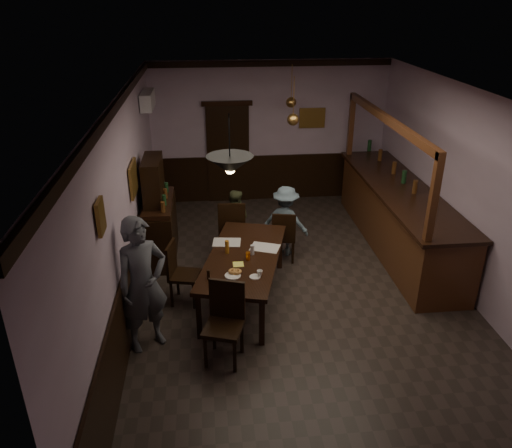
{
  "coord_description": "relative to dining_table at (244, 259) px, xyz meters",
  "views": [
    {
      "loc": [
        -1.35,
        -6.38,
        4.24
      ],
      "look_at": [
        -0.68,
        0.19,
        1.15
      ],
      "focal_mm": 35.0,
      "sensor_mm": 36.0,
      "label": 1
    }
  ],
  "objects": [
    {
      "name": "room",
      "position": [
        0.88,
        0.01,
        0.81
      ],
      "size": [
        5.01,
        8.01,
        3.01
      ],
      "color": "#2D2621",
      "rests_on": "ground"
    },
    {
      "name": "dining_table",
      "position": [
        0.0,
        0.0,
        0.0
      ],
      "size": [
        1.53,
        2.38,
        0.75
      ],
      "rotation": [
        0.0,
        0.0,
        -0.26
      ],
      "color": "black",
      "rests_on": "ground"
    },
    {
      "name": "chair_far_left",
      "position": [
        -0.09,
        1.33,
        -0.1
      ],
      "size": [
        0.5,
        0.5,
        1.06
      ],
      "rotation": [
        0.0,
        0.0,
        3.06
      ],
      "color": "black",
      "rests_on": "ground"
    },
    {
      "name": "chair_far_right",
      "position": [
        0.77,
        1.11,
        -0.18
      ],
      "size": [
        0.47,
        0.47,
        0.92
      ],
      "rotation": [
        0.0,
        0.0,
        2.95
      ],
      "color": "black",
      "rests_on": "ground"
    },
    {
      "name": "chair_near",
      "position": [
        -0.33,
        -1.27,
        -0.11
      ],
      "size": [
        0.57,
        0.57,
        1.05
      ],
      "rotation": [
        0.0,
        0.0,
        -0.31
      ],
      "color": "black",
      "rests_on": "ground"
    },
    {
      "name": "chair_side",
      "position": [
        -0.95,
        0.04,
        -0.16
      ],
      "size": [
        0.5,
        0.5,
        0.96
      ],
      "rotation": [
        0.0,
        0.0,
        1.34
      ],
      "color": "black",
      "rests_on": "ground"
    },
    {
      "name": "person_standing",
      "position": [
        -1.34,
        -0.94,
        0.23
      ],
      "size": [
        0.8,
        0.72,
        1.83
      ],
      "primitive_type": "imported",
      "rotation": [
        0.0,
        0.0,
        0.56
      ],
      "color": "#50545C",
      "rests_on": "ground"
    },
    {
      "name": "person_seated_left",
      "position": [
        -0.04,
        1.61,
        -0.12
      ],
      "size": [
        0.63,
        0.54,
        1.14
      ],
      "primitive_type": "imported",
      "rotation": [
        0.0,
        0.0,
        2.93
      ],
      "color": "#4C5533",
      "rests_on": "ground"
    },
    {
      "name": "person_seated_right",
      "position": [
        0.83,
        1.38,
        -0.06
      ],
      "size": [
        0.94,
        0.79,
        1.26
      ],
      "primitive_type": "imported",
      "rotation": [
        0.0,
        0.0,
        2.65
      ],
      "color": "slate",
      "rests_on": "ground"
    },
    {
      "name": "newspaper_left",
      "position": [
        -0.23,
        0.43,
        0.07
      ],
      "size": [
        0.45,
        0.35,
        0.01
      ],
      "primitive_type": "cube",
      "rotation": [
        0.0,
        0.0,
        -0.12
      ],
      "color": "silver",
      "rests_on": "dining_table"
    },
    {
      "name": "newspaper_right",
      "position": [
        0.34,
        0.2,
        0.07
      ],
      "size": [
        0.5,
        0.43,
        0.01
      ],
      "primitive_type": "cube",
      "rotation": [
        0.0,
        0.0,
        -0.37
      ],
      "color": "silver",
      "rests_on": "dining_table"
    },
    {
      "name": "napkin",
      "position": [
        -0.1,
        -0.26,
        0.07
      ],
      "size": [
        0.18,
        0.18,
        0.0
      ],
      "primitive_type": "cube",
      "rotation": [
        0.0,
        0.0,
        -0.26
      ],
      "color": "#FFFE5D",
      "rests_on": "dining_table"
    },
    {
      "name": "saucer",
      "position": [
        0.1,
        -0.63,
        0.07
      ],
      "size": [
        0.15,
        0.15,
        0.01
      ],
      "primitive_type": "cylinder",
      "color": "white",
      "rests_on": "dining_table"
    },
    {
      "name": "coffee_cup",
      "position": [
        0.17,
        -0.6,
        0.11
      ],
      "size": [
        0.1,
        0.1,
        0.07
      ],
      "primitive_type": "imported",
      "rotation": [
        0.0,
        0.0,
        -0.26
      ],
      "color": "white",
      "rests_on": "saucer"
    },
    {
      "name": "pastry_plate",
      "position": [
        -0.19,
        -0.57,
        0.07
      ],
      "size": [
        0.22,
        0.22,
        0.01
      ],
      "primitive_type": "cylinder",
      "color": "white",
      "rests_on": "dining_table"
    },
    {
      "name": "pastry_ring_a",
      "position": [
        -0.19,
        -0.5,
        0.1
      ],
      "size": [
        0.13,
        0.13,
        0.04
      ],
      "primitive_type": "torus",
      "color": "#C68C47",
      "rests_on": "pastry_plate"
    },
    {
      "name": "pastry_ring_b",
      "position": [
        -0.13,
        -0.52,
        0.1
      ],
      "size": [
        0.13,
        0.13,
        0.04
      ],
      "primitive_type": "torus",
      "color": "#C68C47",
      "rests_on": "pastry_plate"
    },
    {
      "name": "soda_can",
      "position": [
        0.05,
        -0.14,
        0.12
      ],
      "size": [
        0.07,
        0.07,
        0.12
      ],
      "primitive_type": "cylinder",
      "color": "orange",
      "rests_on": "dining_table"
    },
    {
      "name": "beer_glass",
      "position": [
        -0.24,
        0.09,
        0.16
      ],
      "size": [
        0.06,
        0.06,
        0.2
      ],
      "primitive_type": "cylinder",
      "color": "#BF721E",
      "rests_on": "dining_table"
    },
    {
      "name": "water_glass",
      "position": [
        0.13,
        0.01,
        0.14
      ],
      "size": [
        0.06,
        0.06,
        0.15
      ],
      "primitive_type": "cylinder",
      "color": "silver",
      "rests_on": "dining_table"
    },
    {
      "name": "pepper_mill",
      "position": [
        -0.52,
        -0.62,
        0.13
      ],
      "size": [
        0.04,
        0.04,
        0.14
      ],
      "primitive_type": "cylinder",
      "color": "black",
      "rests_on": "dining_table"
    },
    {
      "name": "sideboard",
      "position": [
        -1.33,
        1.48,
        0.03
      ],
      "size": [
        0.48,
        1.36,
        1.79
      ],
      "color": "black",
      "rests_on": "ground"
    },
    {
      "name": "bar_counter",
      "position": [
        2.87,
        1.45,
        -0.08
      ],
      "size": [
        1.0,
        4.29,
        2.4
      ],
      "color": "#4F2B15",
      "rests_on": "ground"
    },
    {
      "name": "door_back",
      "position": [
        -0.02,
        3.96,
        0.36
      ],
      "size": [
        0.9,
        0.06,
        2.1
      ],
      "primitive_type": "cube",
      "color": "black",
      "rests_on": "ground"
    },
    {
      "name": "ac_unit",
      "position": [
        -1.5,
        2.91,
        1.76
      ],
      "size": [
        0.2,
        0.85,
        0.3
      ],
      "color": "white",
      "rests_on": "ground"
    },
    {
      "name": "picture_left_small",
      "position": [
        -1.58,
        -1.59,
        1.46
      ],
      "size": [
        0.04,
        0.28,
        0.36
      ],
      "color": "olive",
      "rests_on": "ground"
    },
    {
      "name": "picture_left_large",
      "position": [
        -1.58,
        0.81,
        1.01
      ],
      "size": [
        0.04,
        0.62,
        0.48
      ],
      "color": "olive",
      "rests_on": "ground"
    },
    {
      "name": "picture_back",
      "position": [
        1.78,
        3.97,
        1.11
      ],
      "size": [
        0.55,
        0.04,
        0.42
      ],
      "color": "olive",
      "rests_on": "ground"
    },
    {
      "name": "pendant_iron",
      "position": [
        -0.21,
        -0.77,
        1.7
      ],
      "size": [
        0.56,
        0.56,
        0.72
      ],
      "color": "black",
      "rests_on": "ground"
    },
    {
      "name": "pendant_brass_mid",
      "position": [
        0.98,
        1.78,
        1.61
      ],
      "size": [
        0.2,
        0.2,
        0.81
      ],
      "color": "#BF8C3F",
      "rests_on": "ground"
    },
    {
      "name": "pendant_brass_far",
      "position": [
        1.18,
        3.17,
        1.61
      ],
      "size": [
        0.2,
        0.2,
        0.81
      ],
      "color": "#BF8C3F",
      "rests_on": "ground"
    }
  ]
}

